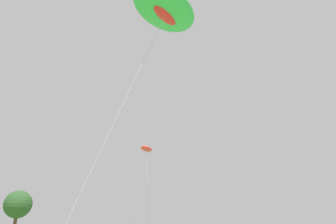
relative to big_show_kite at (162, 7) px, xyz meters
name	(u,v)px	position (x,y,z in m)	size (l,w,h in m)	color
big_show_kite	(162,7)	(0.00, 0.00, 0.00)	(12.12, 4.47, 14.41)	green
small_kite_box_yellow	(146,149)	(4.82, 5.11, -6.66)	(2.27, 2.44, 7.48)	red
tree_pine_center	(18,205)	(18.29, 46.52, -7.39)	(4.77, 4.77, 8.97)	#513823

